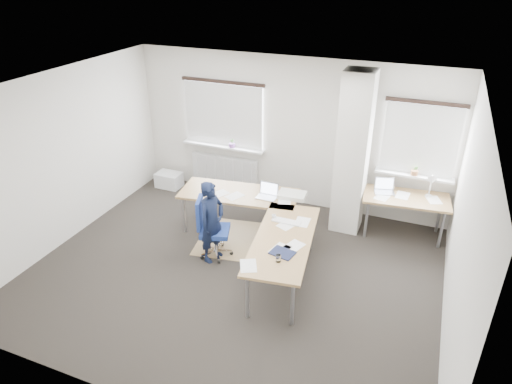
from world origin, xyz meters
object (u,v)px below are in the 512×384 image
at_px(desk_side, 406,199).
at_px(task_chair, 213,240).
at_px(desk_main, 262,215).
at_px(person, 212,222).

distance_m(desk_side, task_chair, 3.29).
bearing_deg(desk_main, task_chair, -161.21).
relative_size(desk_side, person, 1.10).
height_order(desk_main, person, person).
xyz_separation_m(desk_side, task_chair, (-2.74, -1.76, -0.40)).
distance_m(desk_main, task_chair, 0.89).
bearing_deg(desk_side, desk_main, -151.75).
xyz_separation_m(task_chair, person, (0.04, -0.08, 0.39)).
distance_m(desk_main, person, 0.79).
xyz_separation_m(desk_main, desk_side, (2.04, 1.41, -0.01)).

